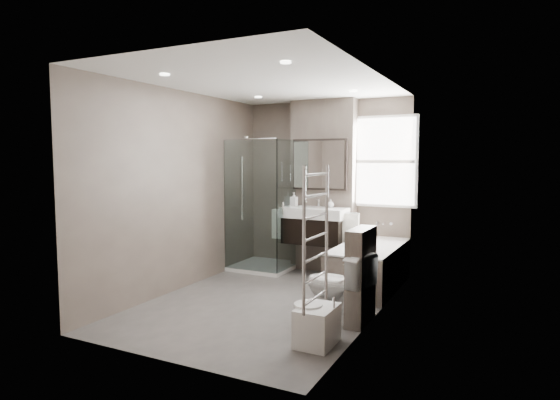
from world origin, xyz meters
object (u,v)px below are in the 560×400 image
Objects in this scene: bathtub at (369,264)px; toilet at (337,286)px; vanity at (314,225)px; bidet at (317,324)px.

bathtub is 2.13× the size of toilet.
vanity is 2.67m from bidet.
bathtub is at bearing 92.47° from bidet.
vanity is 1.07m from bathtub.
vanity is 2.01m from toilet.
toilet is (0.97, -1.72, -0.36)m from vanity.
bathtub is (0.92, -0.33, -0.43)m from vanity.
toilet reaches higher than bathtub.
vanity is 2.03× the size of bidet.
bidet is at bearing -67.18° from vanity.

